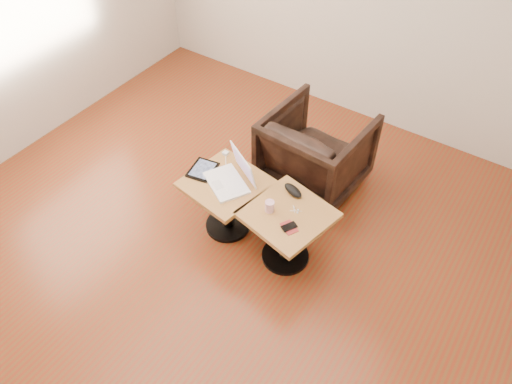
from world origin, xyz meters
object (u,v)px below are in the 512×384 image
Objects in this scene: side_table_left at (226,194)px; armchair at (316,152)px; laptop at (232,177)px; striped_cup at (270,206)px; side_table_right at (287,225)px.

side_table_left is 0.89m from armchair.
side_table_left is 1.42× the size of laptop.
side_table_left is 7.36× the size of striped_cup.
laptop is at bearing 74.34° from armchair.
laptop is 0.87m from armchair.
side_table_right is at bearing 109.04° from armchair.
side_table_left is at bearing -168.36° from side_table_right.
side_table_right is at bearing 8.30° from side_table_left.
striped_cup is (0.43, -0.06, 0.17)m from side_table_left.
laptop is 0.56× the size of armchair.
laptop is (-0.51, 0.04, 0.18)m from side_table_right.
laptop is (0.04, 0.03, 0.18)m from side_table_left.
side_table_left is at bearing 72.61° from armchair.
side_table_left and side_table_right have the same top height.
laptop is at bearing 46.13° from side_table_left.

